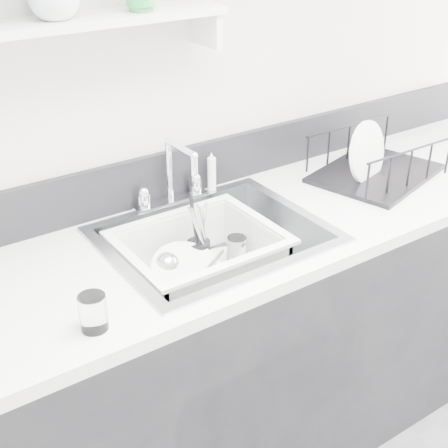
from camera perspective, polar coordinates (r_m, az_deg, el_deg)
counter_run at (r=2.09m, az=-0.79°, el=-12.05°), size 3.20×0.62×0.92m
backsplash at (r=2.02m, az=-5.61°, el=4.38°), size 3.20×0.02×0.16m
sink at (r=1.88m, az=-0.87°, el=-3.43°), size 0.64×0.52×0.20m
faucet at (r=1.99m, az=-4.83°, el=3.35°), size 0.26×0.18×0.23m
side_sprayer at (r=2.07m, az=-1.13°, el=4.77°), size 0.03×0.03×0.14m
wall_shelf at (r=1.67m, az=-16.19°, el=16.77°), size 1.00×0.16×0.12m
wash_tub at (r=1.86m, az=-2.26°, el=-3.42°), size 0.54×0.47×0.18m
plate_stack at (r=1.87m, az=-3.14°, el=-4.95°), size 0.27×0.26×0.10m
utensil_cup at (r=1.94m, az=-2.34°, el=-2.54°), size 0.07×0.07×0.24m
ladle at (r=1.85m, az=-2.94°, el=-4.67°), size 0.29×0.31×0.09m
tumbler_in_tub at (r=1.97m, az=1.16°, el=-2.39°), size 0.07×0.07×0.09m
tumbler_counter at (r=1.47m, az=-11.88°, el=-7.92°), size 0.08×0.08×0.09m
dish_rack at (r=2.25m, az=13.87°, el=6.14°), size 0.51×0.44×0.15m
bowl_small at (r=1.89m, az=3.24°, el=-4.83°), size 0.15×0.15×0.04m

